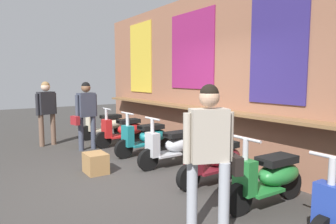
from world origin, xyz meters
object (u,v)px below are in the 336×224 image
scooter_silver (174,146)px  shopper_passing (46,107)px  scooter_green (270,177)px  shopper_browsing (86,109)px  scooter_red (124,130)px  scooter_maroon (216,159)px  scooter_teal (147,137)px  shopper_with_handbag (210,145)px  scooter_cream (107,124)px  merchandise_crate (96,163)px

scooter_silver → shopper_passing: shopper_passing is taller
scooter_silver → scooter_green: size_ratio=1.00×
shopper_browsing → scooter_red: bearing=76.1°
scooter_red → scooter_maroon: 3.33m
scooter_teal → scooter_silver: same height
shopper_with_handbag → shopper_browsing: size_ratio=1.02×
scooter_silver → scooter_green: bearing=88.8°
scooter_maroon → shopper_passing: size_ratio=0.88×
scooter_red → scooter_green: (4.38, 0.00, 0.00)m
scooter_teal → scooter_maroon: size_ratio=1.00×
scooter_teal → scooter_green: (3.27, 0.00, 0.00)m
scooter_maroon → scooter_green: same height
scooter_green → scooter_maroon: bearing=-88.4°
scooter_cream → scooter_silver: bearing=89.5°
merchandise_crate → scooter_green: bearing=28.6°
scooter_cream → scooter_maroon: size_ratio=1.00×
scooter_cream → scooter_red: size_ratio=1.00×
scooter_red → shopper_with_handbag: size_ratio=0.86×
scooter_red → scooter_maroon: size_ratio=1.00×
shopper_browsing → shopper_with_handbag: bearing=-13.6°
scooter_red → shopper_passing: bearing=-35.4°
shopper_browsing → scooter_silver: bearing=12.5°
scooter_green → shopper_with_handbag: shopper_with_handbag is taller
scooter_red → shopper_browsing: bearing=-5.2°
scooter_maroon → shopper_with_handbag: size_ratio=0.86×
scooter_green → merchandise_crate: (-2.62, -1.42, -0.21)m
merchandise_crate → shopper_with_handbag: bearing=5.5°
scooter_red → scooter_green: bearing=87.7°
shopper_with_handbag → shopper_browsing: shopper_with_handbag is taller
scooter_red → scooter_silver: bearing=87.7°
scooter_green → shopper_passing: 5.69m
scooter_teal → shopper_with_handbag: bearing=66.8°
scooter_teal → shopper_browsing: size_ratio=0.88×
scooter_cream → shopper_browsing: (1.06, -0.95, 0.57)m
scooter_maroon → shopper_passing: (-4.38, -1.61, 0.59)m
shopper_passing → scooter_teal: bearing=17.5°
scooter_teal → merchandise_crate: bearing=20.5°
scooter_green → merchandise_crate: scooter_green is taller
scooter_silver → shopper_browsing: 2.46m
merchandise_crate → scooter_red: bearing=141.1°
scooter_cream → shopper_browsing: bearing=47.6°
scooter_red → shopper_passing: 2.01m
scooter_red → scooter_green: same height
shopper_with_handbag → merchandise_crate: (-2.71, -0.26, -0.80)m
scooter_maroon → shopper_with_handbag: (1.14, -1.16, 0.59)m
scooter_silver → merchandise_crate: size_ratio=3.16×
scooter_red → shopper_browsing: size_ratio=0.88×
scooter_green → merchandise_crate: 2.99m
scooter_teal → merchandise_crate: 1.58m
scooter_cream → scooter_maroon: same height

